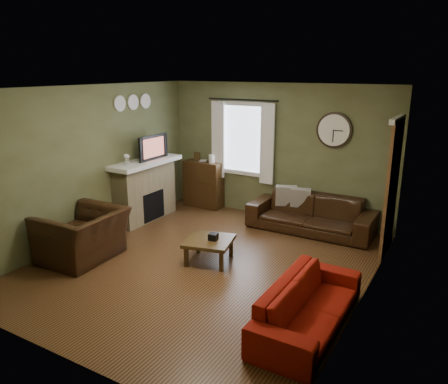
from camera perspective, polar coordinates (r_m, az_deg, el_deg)
The scene contains 31 objects.
floor at distance 6.71m, azimuth -2.49°, elevation -9.36°, with size 4.60×5.20×0.00m, color #4A2E18.
ceiling at distance 6.07m, azimuth -2.79°, elevation 13.43°, with size 4.60×5.20×0.00m, color white.
wall_left at distance 7.72m, azimuth -17.18°, elevation 3.53°, with size 0.00×5.20×2.60m, color #575D38.
wall_right at distance 5.42m, azimuth 18.31°, elevation -1.66°, with size 0.00×5.20×2.60m, color #575D38.
wall_back at distance 8.51m, azimuth 6.90°, elevation 5.23°, with size 4.60×0.00×2.60m, color #575D38.
wall_front at distance 4.41m, azimuth -21.27°, elevation -5.94°, with size 4.60×0.00×2.60m, color #575D38.
fireplace at distance 8.57m, azimuth -10.26°, elevation -0.00°, with size 0.40×1.40×1.10m, color tan.
firebox at distance 8.52m, azimuth -9.20°, elevation -1.80°, with size 0.04×0.60×0.55m, color black.
mantel at distance 8.41m, azimuth -10.30°, elevation 3.84°, with size 0.58×1.60×0.08m, color white.
tv at distance 8.47m, azimuth -9.61°, elevation 5.43°, with size 0.60×0.08×0.35m, color black.
tv_screen at distance 8.41m, azimuth -9.21°, elevation 5.76°, with size 0.02×0.62×0.36m, color #994C3F.
medallion_left at distance 8.13m, azimuth -13.46°, elevation 11.18°, with size 0.28×0.28×0.03m, color white.
medallion_mid at distance 8.39m, azimuth -11.80°, elevation 11.41°, with size 0.28×0.28×0.03m, color white.
medallion_right at distance 8.65m, azimuth -10.24°, elevation 11.61°, with size 0.28×0.28×0.03m, color white.
window_pane at distance 8.76m, azimuth 2.65°, elevation 6.95°, with size 1.00×0.02×1.30m, color silver, non-canonical shape.
curtain_rod at distance 8.58m, azimuth 2.40°, elevation 11.95°, with size 0.03×0.03×1.50m, color black.
curtain_left at distance 8.94m, azimuth -0.80°, elevation 6.83°, with size 0.28×0.04×1.55m, color white.
curtain_right at distance 8.44m, azimuth 5.66°, elevation 6.20°, with size 0.28×0.04×1.55m, color white.
wall_clock at distance 8.02m, azimuth 14.16°, elevation 7.83°, with size 0.64×0.06×0.64m, color white, non-canonical shape.
door at distance 7.25m, azimuth 21.06°, elevation 0.36°, with size 0.05×0.90×2.10m, color brown.
bookshelf at distance 9.24m, azimuth -2.68°, elevation 1.02°, with size 0.82×0.35×0.98m, color #35200E, non-canonical shape.
book at distance 9.18m, azimuth -3.21°, elevation 3.94°, with size 0.15×0.21×0.02m, color #3D2B13.
sofa_brown at distance 8.03m, azimuth 11.28°, elevation -2.81°, with size 2.23×0.87×0.65m, color black.
pillow_left at distance 8.27m, azimuth 8.11°, elevation -0.48°, with size 0.39×0.12×0.39m, color gray.
pillow_right at distance 8.19m, azimuth 9.94°, elevation -0.74°, with size 0.36×0.11×0.36m, color gray.
sofa_red at distance 5.19m, azimuth 11.00°, elevation -14.29°, with size 1.88×0.74×0.55m, color maroon.
armchair at distance 7.07m, azimuth -17.98°, elevation -5.42°, with size 1.18×1.03×0.77m, color black.
coffee_table at distance 6.71m, azimuth -1.94°, elevation -7.63°, with size 0.68×0.68×0.36m, color #3D2B13, non-canonical shape.
tissue_box at distance 6.61m, azimuth -1.41°, elevation -5.94°, with size 0.13×0.13×0.10m, color black.
wine_glass_a at distance 7.98m, azimuth -12.68°, elevation 4.12°, with size 0.07×0.07×0.21m, color white, non-canonical shape.
wine_glass_b at distance 8.02m, azimuth -12.44°, elevation 4.11°, with size 0.06×0.06×0.19m, color white, non-canonical shape.
Camera 1 is at (3.29, -5.09, 2.86)m, focal length 35.00 mm.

